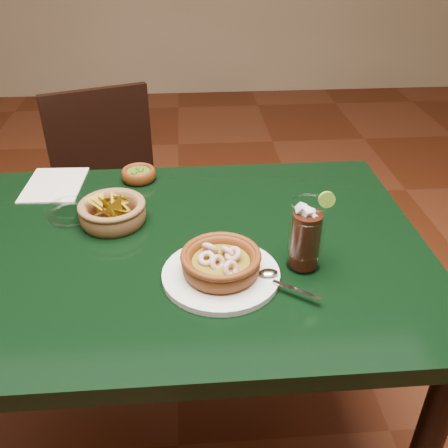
{
  "coord_description": "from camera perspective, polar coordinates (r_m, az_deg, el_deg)",
  "views": [
    {
      "loc": [
        0.07,
        -0.94,
        1.39
      ],
      "look_at": [
        0.14,
        -0.02,
        0.81
      ],
      "focal_mm": 40.0,
      "sensor_mm": 36.0,
      "label": 1
    }
  ],
  "objects": [
    {
      "name": "guacamole_ramekin",
      "position": [
        1.42,
        -9.73,
        5.61
      ],
      "size": [
        0.11,
        0.11,
        0.04
      ],
      "color": "#52230B",
      "rests_on": "dining_table"
    },
    {
      "name": "shrimp_plate",
      "position": [
        1.02,
        -0.33,
        -4.77
      ],
      "size": [
        0.31,
        0.24,
        0.07
      ],
      "color": "silver",
      "rests_on": "dining_table"
    },
    {
      "name": "chip_basket",
      "position": [
        1.22,
        -12.61,
        1.33
      ],
      "size": [
        0.19,
        0.19,
        0.11
      ],
      "color": "brown",
      "rests_on": "dining_table"
    },
    {
      "name": "paper_menu",
      "position": [
        1.45,
        -18.8,
        4.28
      ],
      "size": [
        0.16,
        0.21,
        0.0
      ],
      "color": "beige",
      "rests_on": "dining_table"
    },
    {
      "name": "cola_drink",
      "position": [
        1.04,
        9.34,
        -1.31
      ],
      "size": [
        0.15,
        0.15,
        0.18
      ],
      "color": "white",
      "rests_on": "dining_table"
    },
    {
      "name": "ground",
      "position": [
        1.68,
        -5.27,
        -23.89
      ],
      "size": [
        7.0,
        7.0,
        0.0
      ],
      "primitive_type": "plane",
      "color": "#471C0C",
      "rests_on": "ground"
    },
    {
      "name": "glass_ashtray",
      "position": [
        1.28,
        -17.14,
        1.39
      ],
      "size": [
        0.13,
        0.13,
        0.03
      ],
      "color": "white",
      "rests_on": "dining_table"
    },
    {
      "name": "dining_chair",
      "position": [
        1.9,
        -12.48,
        2.59
      ],
      "size": [
        0.51,
        0.51,
        0.86
      ],
      "color": "black",
      "rests_on": "ground"
    },
    {
      "name": "dining_table",
      "position": [
        1.2,
        -6.81,
        -6.21
      ],
      "size": [
        1.2,
        0.8,
        0.75
      ],
      "color": "black",
      "rests_on": "ground"
    }
  ]
}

